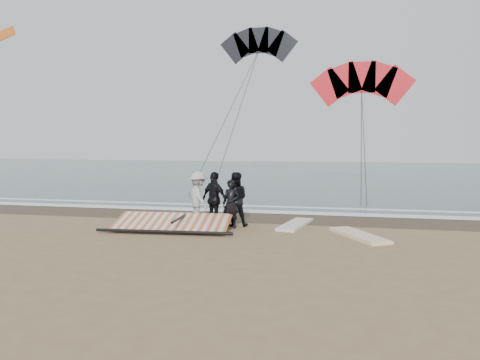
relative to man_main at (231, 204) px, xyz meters
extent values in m
plane|color=#8C704C|center=(0.70, -2.05, -0.84)|extent=(120.00, 120.00, 0.00)
cube|color=#233838|center=(0.70, 30.95, -0.83)|extent=(120.00, 54.00, 0.02)
cube|color=#4C3D2B|center=(0.70, 2.45, -0.84)|extent=(120.00, 2.80, 0.01)
cube|color=white|center=(0.70, 3.85, -0.82)|extent=(120.00, 0.90, 0.01)
cube|color=white|center=(0.70, 5.55, -0.82)|extent=(120.00, 0.45, 0.01)
imported|color=black|center=(0.00, 0.00, 0.00)|extent=(0.68, 0.52, 1.69)
cube|color=white|center=(4.31, -0.68, -0.79)|extent=(1.90, 2.61, 0.10)
cube|color=beige|center=(2.16, 0.85, -0.79)|extent=(1.13, 2.61, 0.11)
imported|color=black|center=(0.06, 0.38, 0.12)|extent=(1.05, 0.88, 1.92)
imported|color=black|center=(-0.64, 0.18, 0.13)|extent=(1.22, 0.98, 1.94)
imported|color=#B4B3AF|center=(-1.34, 0.48, 0.12)|extent=(1.35, 1.41, 1.92)
cube|color=black|center=(-2.01, -0.34, -0.79)|extent=(2.72, 0.83, 0.10)
cube|color=#CF5622|center=(-1.81, -0.94, -0.54)|extent=(4.01, 1.79, 0.41)
cylinder|color=black|center=(-1.81, -1.72, -0.73)|extent=(4.53, 0.43, 0.10)
cylinder|color=black|center=(-1.51, -0.94, -0.39)|extent=(0.22, 1.96, 0.08)
cylinder|color=#262626|center=(4.91, 11.93, 2.37)|extent=(0.04, 0.04, 10.31)
cylinder|color=#262626|center=(4.78, 12.28, 2.37)|extent=(0.04, 0.04, 9.77)
cylinder|color=#262626|center=(-3.80, 15.44, 4.32)|extent=(0.04, 0.04, 16.19)
cylinder|color=#262626|center=(-3.33, 16.20, 4.32)|extent=(0.04, 0.04, 14.98)
cube|color=orange|center=(-29.97, 25.95, 12.87)|extent=(3.13, 0.12, 1.79)
camera|label=1|loc=(3.79, -15.65, 2.11)|focal=35.00mm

